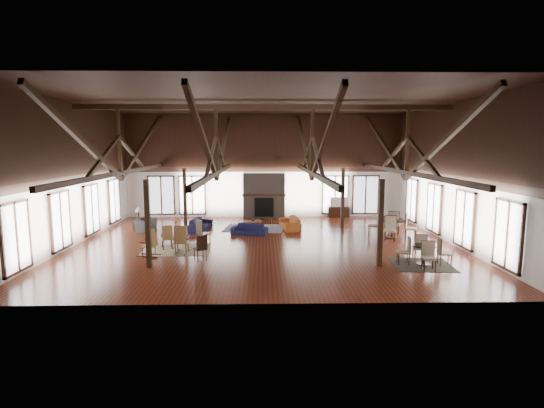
{
  "coord_description": "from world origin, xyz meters",
  "views": [
    {
      "loc": [
        -0.07,
        -17.82,
        4.19
      ],
      "look_at": [
        0.34,
        1.0,
        1.58
      ],
      "focal_mm": 28.0,
      "sensor_mm": 36.0,
      "label": 1
    }
  ],
  "objects_px": {
    "sofa_navy_front": "(249,229)",
    "coffee_table": "(251,222)",
    "sofa_navy_left": "(201,224)",
    "cafe_table_far": "(392,226)",
    "sofa_orange": "(290,223)",
    "tv_console": "(338,212)",
    "cafe_table_near": "(424,251)",
    "armchair": "(145,225)"
  },
  "relations": [
    {
      "from": "sofa_navy_left",
      "to": "sofa_orange",
      "type": "xyz_separation_m",
      "value": [
        4.49,
        0.26,
        0.01
      ]
    },
    {
      "from": "sofa_navy_front",
      "to": "cafe_table_far",
      "type": "distance_m",
      "value": 6.6
    },
    {
      "from": "sofa_navy_left",
      "to": "tv_console",
      "type": "xyz_separation_m",
      "value": [
        7.56,
        3.72,
        0.02
      ]
    },
    {
      "from": "sofa_navy_front",
      "to": "cafe_table_near",
      "type": "bearing_deg",
      "value": -24.75
    },
    {
      "from": "sofa_navy_front",
      "to": "sofa_navy_left",
      "type": "bearing_deg",
      "value": 171.02
    },
    {
      "from": "sofa_navy_front",
      "to": "armchair",
      "type": "height_order",
      "value": "armchair"
    },
    {
      "from": "sofa_navy_left",
      "to": "cafe_table_far",
      "type": "height_order",
      "value": "cafe_table_far"
    },
    {
      "from": "sofa_navy_front",
      "to": "sofa_orange",
      "type": "xyz_separation_m",
      "value": [
        2.02,
        1.37,
        0.05
      ]
    },
    {
      "from": "cafe_table_near",
      "to": "tv_console",
      "type": "relative_size",
      "value": 1.54
    },
    {
      "from": "sofa_navy_front",
      "to": "tv_console",
      "type": "height_order",
      "value": "tv_console"
    },
    {
      "from": "sofa_navy_left",
      "to": "coffee_table",
      "type": "distance_m",
      "value": 2.52
    },
    {
      "from": "sofa_navy_front",
      "to": "cafe_table_near",
      "type": "distance_m",
      "value": 8.25
    },
    {
      "from": "sofa_navy_left",
      "to": "coffee_table",
      "type": "xyz_separation_m",
      "value": [
        2.51,
        0.23,
        0.07
      ]
    },
    {
      "from": "sofa_orange",
      "to": "cafe_table_near",
      "type": "xyz_separation_m",
      "value": [
        4.3,
        -6.67,
        0.2
      ]
    },
    {
      "from": "sofa_navy_left",
      "to": "cafe_table_near",
      "type": "height_order",
      "value": "cafe_table_near"
    },
    {
      "from": "sofa_orange",
      "to": "cafe_table_near",
      "type": "distance_m",
      "value": 7.94
    },
    {
      "from": "sofa_orange",
      "to": "cafe_table_near",
      "type": "height_order",
      "value": "cafe_table_near"
    },
    {
      "from": "sofa_navy_left",
      "to": "armchair",
      "type": "relative_size",
      "value": 2.07
    },
    {
      "from": "tv_console",
      "to": "armchair",
      "type": "bearing_deg",
      "value": -158.48
    },
    {
      "from": "sofa_navy_front",
      "to": "coffee_table",
      "type": "height_order",
      "value": "sofa_navy_front"
    },
    {
      "from": "sofa_navy_front",
      "to": "tv_console",
      "type": "xyz_separation_m",
      "value": [
        5.1,
        4.83,
        0.06
      ]
    },
    {
      "from": "sofa_orange",
      "to": "sofa_navy_front",
      "type": "bearing_deg",
      "value": -62.81
    },
    {
      "from": "sofa_navy_front",
      "to": "sofa_navy_left",
      "type": "height_order",
      "value": "sofa_navy_left"
    },
    {
      "from": "sofa_navy_front",
      "to": "sofa_orange",
      "type": "distance_m",
      "value": 2.44
    },
    {
      "from": "coffee_table",
      "to": "sofa_navy_front",
      "type": "bearing_deg",
      "value": -110.85
    },
    {
      "from": "sofa_navy_front",
      "to": "coffee_table",
      "type": "xyz_separation_m",
      "value": [
        0.04,
        1.35,
        0.11
      ]
    },
    {
      "from": "cafe_table_near",
      "to": "coffee_table",
      "type": "bearing_deg",
      "value": 133.35
    },
    {
      "from": "armchair",
      "to": "sofa_navy_left",
      "type": "bearing_deg",
      "value": -74.21
    },
    {
      "from": "sofa_navy_front",
      "to": "sofa_navy_left",
      "type": "xyz_separation_m",
      "value": [
        -2.47,
        1.11,
        0.04
      ]
    },
    {
      "from": "sofa_navy_front",
      "to": "cafe_table_far",
      "type": "relative_size",
      "value": 0.78
    },
    {
      "from": "sofa_navy_left",
      "to": "coffee_table",
      "type": "height_order",
      "value": "sofa_navy_left"
    },
    {
      "from": "coffee_table",
      "to": "sofa_navy_left",
      "type": "bearing_deg",
      "value": 166.22
    },
    {
      "from": "sofa_orange",
      "to": "tv_console",
      "type": "relative_size",
      "value": 1.62
    },
    {
      "from": "armchair",
      "to": "cafe_table_near",
      "type": "xyz_separation_m",
      "value": [
        11.45,
        -6.1,
        0.18
      ]
    },
    {
      "from": "coffee_table",
      "to": "cafe_table_near",
      "type": "relative_size",
      "value": 0.63
    },
    {
      "from": "armchair",
      "to": "tv_console",
      "type": "relative_size",
      "value": 0.77
    },
    {
      "from": "sofa_orange",
      "to": "cafe_table_near",
      "type": "bearing_deg",
      "value": 25.87
    },
    {
      "from": "sofa_orange",
      "to": "tv_console",
      "type": "height_order",
      "value": "tv_console"
    },
    {
      "from": "tv_console",
      "to": "sofa_navy_front",
      "type": "bearing_deg",
      "value": -136.51
    },
    {
      "from": "sofa_navy_front",
      "to": "tv_console",
      "type": "relative_size",
      "value": 1.37
    },
    {
      "from": "cafe_table_far",
      "to": "tv_console",
      "type": "distance_m",
      "value": 5.91
    },
    {
      "from": "coffee_table",
      "to": "cafe_table_near",
      "type": "height_order",
      "value": "cafe_table_near"
    }
  ]
}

